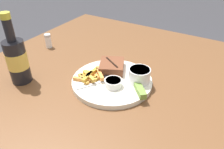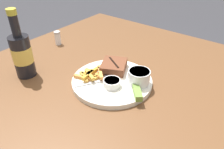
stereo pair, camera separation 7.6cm
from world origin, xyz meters
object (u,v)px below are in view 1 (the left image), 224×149
(dipping_sauce_cup, at_px, (113,83))
(coleslaw_cup, at_px, (139,75))
(fork_utensil, at_px, (93,84))
(dinner_plate, at_px, (112,81))
(steak_portion, at_px, (112,66))
(salt_shaker, at_px, (48,41))
(beer_bottle, at_px, (17,59))
(knife_utensil, at_px, (106,74))
(pickle_spear, at_px, (140,90))

(dipping_sauce_cup, bearing_deg, coleslaw_cup, -42.66)
(fork_utensil, bearing_deg, dinner_plate, 0.00)
(steak_portion, height_order, salt_shaker, salt_shaker)
(steak_portion, distance_m, fork_utensil, 0.12)
(coleslaw_cup, bearing_deg, salt_shaker, 82.67)
(beer_bottle, distance_m, salt_shaker, 0.28)
(dinner_plate, bearing_deg, coleslaw_cup, -67.59)
(beer_bottle, relative_size, salt_shaker, 3.88)
(knife_utensil, distance_m, salt_shaker, 0.38)
(knife_utensil, bearing_deg, coleslaw_cup, -124.25)
(pickle_spear, distance_m, salt_shaker, 0.53)
(pickle_spear, distance_m, knife_utensil, 0.15)
(coleslaw_cup, bearing_deg, pickle_spear, -152.81)
(dinner_plate, distance_m, beer_bottle, 0.34)
(dinner_plate, xyz_separation_m, coleslaw_cup, (0.04, -0.09, 0.04))
(coleslaw_cup, relative_size, knife_utensil, 0.58)
(pickle_spear, bearing_deg, dipping_sauce_cup, 98.71)
(coleslaw_cup, xyz_separation_m, salt_shaker, (0.06, 0.49, -0.01))
(pickle_spear, height_order, knife_utensil, pickle_spear)
(beer_bottle, bearing_deg, dinner_plate, -62.40)
(beer_bottle, bearing_deg, coleslaw_cup, -63.56)
(pickle_spear, xyz_separation_m, salt_shaker, (0.12, 0.52, 0.00))
(steak_portion, distance_m, dipping_sauce_cup, 0.10)
(steak_portion, xyz_separation_m, coleslaw_cup, (-0.02, -0.12, 0.01))
(steak_portion, bearing_deg, beer_bottle, 128.57)
(dipping_sauce_cup, bearing_deg, dinner_plate, 36.81)
(fork_utensil, relative_size, salt_shaker, 1.83)
(salt_shaker, bearing_deg, fork_utensil, -114.03)
(coleslaw_cup, distance_m, beer_bottle, 0.43)
(dinner_plate, xyz_separation_m, knife_utensil, (0.01, 0.03, 0.01))
(dinner_plate, distance_m, salt_shaker, 0.42)
(dipping_sauce_cup, bearing_deg, pickle_spear, -81.29)
(knife_utensil, bearing_deg, dipping_sauce_cup, -172.85)
(pickle_spear, xyz_separation_m, beer_bottle, (-0.13, 0.41, 0.06))
(coleslaw_cup, bearing_deg, dinner_plate, 112.41)
(dipping_sauce_cup, bearing_deg, fork_utensil, 114.87)
(knife_utensil, bearing_deg, salt_shaker, 30.79)
(dipping_sauce_cup, bearing_deg, salt_shaker, 72.86)
(dipping_sauce_cup, xyz_separation_m, beer_bottle, (-0.12, 0.32, 0.06))
(dipping_sauce_cup, relative_size, knife_utensil, 0.46)
(knife_utensil, bearing_deg, pickle_spear, -147.10)
(knife_utensil, bearing_deg, dinner_plate, -154.33)
(dipping_sauce_cup, relative_size, fork_utensil, 0.50)
(coleslaw_cup, height_order, fork_utensil, coleslaw_cup)
(steak_portion, relative_size, salt_shaker, 1.97)
(pickle_spear, relative_size, beer_bottle, 0.29)
(dinner_plate, bearing_deg, beer_bottle, 117.60)
(steak_portion, height_order, knife_utensil, steak_portion)
(knife_utensil, height_order, salt_shaker, salt_shaker)
(dinner_plate, xyz_separation_m, beer_bottle, (-0.15, 0.29, 0.08))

